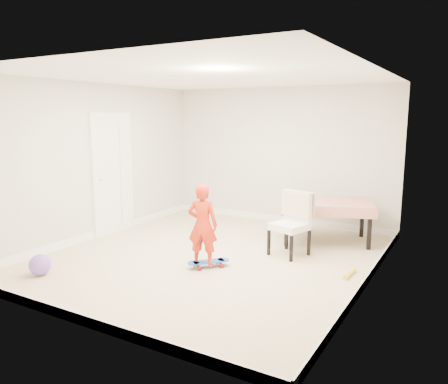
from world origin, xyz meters
The scene contains 17 objects.
ground centered at (0.00, 0.00, 0.00)m, with size 5.00×5.00×0.00m, color #C8B48B.
ceiling centered at (0.00, 0.00, 2.58)m, with size 4.50×5.00×0.04m, color white.
wall_back centered at (0.00, 2.48, 1.30)m, with size 4.50×0.04×2.60m, color beige.
wall_front centered at (0.00, -2.48, 1.30)m, with size 4.50×0.04×2.60m, color beige.
wall_left centered at (-2.23, 0.00, 1.30)m, with size 0.04×5.00×2.60m, color beige.
wall_right centered at (2.23, 0.00, 1.30)m, with size 0.04×5.00×2.60m, color beige.
door centered at (-2.22, 0.30, 1.02)m, with size 0.10×0.94×2.11m, color white.
baseboard_back centered at (0.00, 2.49, 0.06)m, with size 4.50×0.02×0.12m, color white.
baseboard_front centered at (0.00, -2.49, 0.06)m, with size 4.50×0.02×0.12m, color white.
baseboard_left centered at (-2.24, 0.00, 0.06)m, with size 0.02×5.00×0.12m, color white.
baseboard_right centered at (2.24, 0.00, 0.06)m, with size 0.02×5.00×0.12m, color white.
dining_table centered at (1.21, 1.64, 0.34)m, with size 1.46×0.92×0.68m, color #AB1109, non-canonical shape.
dining_chair centered at (0.97, 0.63, 0.48)m, with size 0.52×0.60×0.95m, color white, non-canonical shape.
skateboard centered at (0.21, -0.42, 0.04)m, with size 0.59×0.22×0.09m, color blue, non-canonical shape.
child centered at (0.15, -0.47, 0.57)m, with size 0.41×0.27×1.13m, color red.
balloon centered at (-1.53, -1.78, 0.14)m, with size 0.28×0.28×0.28m, color #7E52C6.
foam_toy centered at (1.98, 0.24, 0.03)m, with size 0.06×0.06×0.40m, color yellow.
Camera 1 is at (3.27, -5.29, 2.06)m, focal length 35.00 mm.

